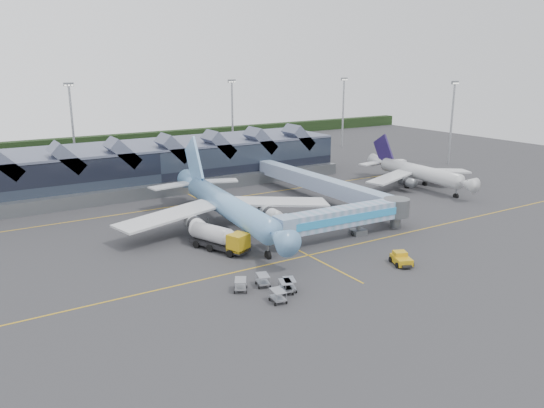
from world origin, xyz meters
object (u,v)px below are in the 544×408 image
fuel_truck (217,237)px  pushback_tug (401,259)px  jet_bridge (353,216)px  main_airliner (226,204)px  regional_jet (416,172)px

fuel_truck → pushback_tug: bearing=-66.2°
fuel_truck → jet_bridge: bearing=-36.1°
pushback_tug → fuel_truck: bearing=156.9°
main_airliner → jet_bridge: 21.32m
regional_jet → pushback_tug: (-37.65, -32.84, -2.68)m
jet_bridge → pushback_tug: jet_bridge is taller
jet_bridge → pushback_tug: bearing=-98.5°
regional_jet → pushback_tug: bearing=-136.1°
main_airliner → pushback_tug: (12.99, -27.91, -3.37)m
jet_bridge → fuel_truck: (-21.52, 5.70, -1.35)m
pushback_tug → jet_bridge: bearing=101.2°
jet_bridge → pushback_tug: 13.75m
fuel_truck → main_airliner: bearing=34.7°
main_airliner → pushback_tug: bearing=-59.7°
regional_jet → fuel_truck: size_ratio=2.95×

